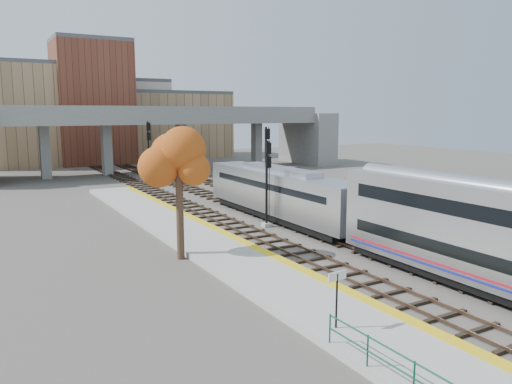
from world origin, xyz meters
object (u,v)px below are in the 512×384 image
signal_mast_mid (266,167)px  car_a (266,182)px  signal_mast_far (149,151)px  signal_mast_near (267,186)px  locomotive (279,193)px  car_c (296,171)px  tree (179,165)px  car_b (281,174)px

signal_mast_mid → car_a: 12.81m
signal_mast_far → signal_mast_near: bearing=-90.0°
locomotive → car_c: bearing=53.2°
signal_mast_near → locomotive: bearing=36.4°
signal_mast_mid → car_a: signal_mast_mid is taller
signal_mast_far → tree: (-8.77, -33.47, 1.83)m
signal_mast_far → car_c: size_ratio=1.73×
signal_mast_mid → tree: (-12.87, -11.66, 1.94)m
car_b → tree: bearing=-121.8°
tree → signal_mast_mid: bearing=42.2°
locomotive → signal_mast_mid: size_ratio=2.59×
signal_mast_near → car_c: (19.07, 24.24, -2.51)m
car_a → tree: bearing=-109.7°
locomotive → tree: 12.96m
signal_mast_near → car_b: signal_mast_near is taller
signal_mast_mid → tree: tree is taller
signal_mast_mid → tree: 17.48m
signal_mast_near → signal_mast_far: 28.82m
locomotive → car_c: locomotive is taller
tree → car_c: tree is taller
signal_mast_far → car_b: size_ratio=2.00×
signal_mast_near → signal_mast_mid: (4.10, 7.01, 0.54)m
car_a → signal_mast_far: bearing=154.3°
car_c → signal_mast_mid: bearing=-130.2°
car_c → locomotive: bearing=-126.0°
car_b → signal_mast_near: bearing=-114.7°
car_a → car_b: car_b is taller
locomotive → car_b: bearing=57.4°
tree → car_c: (27.84, 28.89, -4.98)m
locomotive → car_c: size_ratio=4.38×
locomotive → tree: (-10.87, -6.20, 3.38)m
tree → car_a: tree is taller
signal_mast_mid → car_c: bearing=49.0°
signal_mast_near → car_a: bearing=59.4°
signal_mast_mid → car_a: (6.35, 10.69, -3.09)m
locomotive → car_a: bearing=62.7°
signal_mast_far → tree: size_ratio=0.99×
locomotive → car_a: (8.35, 16.15, -1.65)m
locomotive → car_c: 28.38m
signal_mast_mid → car_c: size_ratio=1.69×
tree → car_b: tree is taller
car_a → car_c: 10.82m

